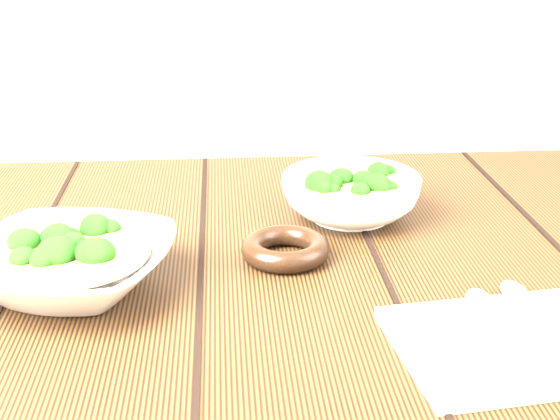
% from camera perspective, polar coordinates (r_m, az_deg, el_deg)
% --- Properties ---
extents(table, '(1.20, 0.80, 0.75)m').
position_cam_1_polar(table, '(0.94, -4.26, -10.74)').
color(table, '#35210F').
rests_on(table, ground).
extents(soup_bowl_front, '(0.26, 0.26, 0.06)m').
position_cam_1_polar(soup_bowl_front, '(0.84, -15.16, -3.88)').
color(soup_bowl_front, silver).
rests_on(soup_bowl_front, table).
extents(soup_bowl_back, '(0.18, 0.18, 0.06)m').
position_cam_1_polar(soup_bowl_back, '(1.00, 5.20, 1.11)').
color(soup_bowl_back, silver).
rests_on(soup_bowl_back, table).
extents(trivet, '(0.11, 0.11, 0.02)m').
position_cam_1_polar(trivet, '(0.89, 0.39, -2.84)').
color(trivet, black).
rests_on(trivet, table).
extents(napkin, '(0.22, 0.19, 0.01)m').
position_cam_1_polar(napkin, '(0.75, 16.30, -9.42)').
color(napkin, '#C1B6A0').
rests_on(napkin, table).
extents(spoon_left, '(0.04, 0.17, 0.01)m').
position_cam_1_polar(spoon_left, '(0.77, 14.78, -7.47)').
color(spoon_left, '#BCB5A6').
rests_on(spoon_left, napkin).
extents(spoon_right, '(0.04, 0.17, 0.01)m').
position_cam_1_polar(spoon_right, '(0.80, 17.20, -6.75)').
color(spoon_right, '#BCB5A6').
rests_on(spoon_right, napkin).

